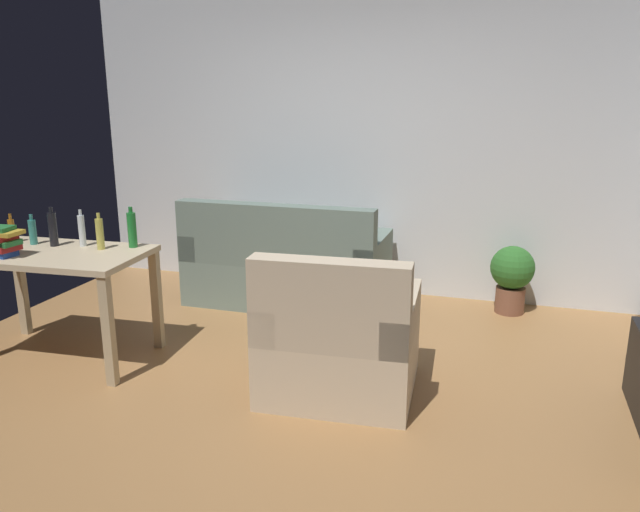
{
  "coord_description": "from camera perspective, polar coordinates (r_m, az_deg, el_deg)",
  "views": [
    {
      "loc": [
        1.25,
        -3.26,
        1.8
      ],
      "look_at": [
        0.1,
        0.5,
        0.75
      ],
      "focal_mm": 34.69,
      "sensor_mm": 36.0,
      "label": 1
    }
  ],
  "objects": [
    {
      "name": "bottle_clear",
      "position": [
        4.57,
        -21.12,
        2.24
      ],
      "size": [
        0.04,
        0.04,
        0.26
      ],
      "color": "silver",
      "rests_on": "desk"
    },
    {
      "name": "bottle_dark",
      "position": [
        4.65,
        -23.42,
        2.32
      ],
      "size": [
        0.06,
        0.06,
        0.28
      ],
      "color": "black",
      "rests_on": "desk"
    },
    {
      "name": "book_stack",
      "position": [
        4.51,
        -27.37,
        1.25
      ],
      "size": [
        0.27,
        0.2,
        0.2
      ],
      "color": "navy",
      "rests_on": "desk"
    },
    {
      "name": "bottle_tall",
      "position": [
        4.77,
        -24.98,
        2.06
      ],
      "size": [
        0.05,
        0.05,
        0.21
      ],
      "color": "teal",
      "rests_on": "desk"
    },
    {
      "name": "bottle_green",
      "position": [
        4.43,
        -16.95,
        2.37
      ],
      "size": [
        0.06,
        0.06,
        0.28
      ],
      "color": "#1E722D",
      "rests_on": "desk"
    },
    {
      "name": "couch",
      "position": [
        5.38,
        -3.15,
        -1.17
      ],
      "size": [
        1.69,
        0.84,
        0.92
      ],
      "rotation": [
        0.0,
        0.0,
        3.14
      ],
      "color": "slate",
      "rests_on": "ground_plane"
    },
    {
      "name": "bottle_squat",
      "position": [
        4.44,
        -19.65,
        1.97
      ],
      "size": [
        0.05,
        0.05,
        0.25
      ],
      "color": "#BCB24C",
      "rests_on": "desk"
    },
    {
      "name": "bottle_amber",
      "position": [
        4.89,
        -26.55,
        2.13
      ],
      "size": [
        0.04,
        0.04,
        0.21
      ],
      "color": "#9E6019",
      "rests_on": "desk"
    },
    {
      "name": "wall_rear",
      "position": [
        5.62,
        4.18,
        10.32
      ],
      "size": [
        5.2,
        0.1,
        2.7
      ],
      "primitive_type": "cube",
      "color": "silver",
      "rests_on": "ground_plane"
    },
    {
      "name": "armchair",
      "position": [
        3.78,
        1.75,
        -8.07
      ],
      "size": [
        0.95,
        0.9,
        0.92
      ],
      "rotation": [
        0.0,
        0.0,
        3.21
      ],
      "color": "beige",
      "rests_on": "ground_plane"
    },
    {
      "name": "potted_plant",
      "position": [
        5.37,
        17.28,
        -1.64
      ],
      "size": [
        0.36,
        0.36,
        0.57
      ],
      "color": "brown",
      "rests_on": "ground_plane"
    },
    {
      "name": "ground_plane",
      "position": [
        3.94,
        -3.62,
        -12.48
      ],
      "size": [
        5.2,
        4.4,
        0.02
      ],
      "primitive_type": "cube",
      "color": "#9E7042"
    },
    {
      "name": "desk",
      "position": [
        4.54,
        -23.16,
        -0.97
      ],
      "size": [
        1.24,
        0.77,
        0.76
      ],
      "rotation": [
        0.0,
        0.0,
        0.06
      ],
      "color": "#C6B28E",
      "rests_on": "ground_plane"
    }
  ]
}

